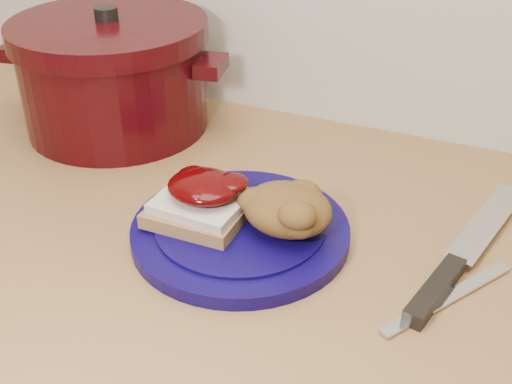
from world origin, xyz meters
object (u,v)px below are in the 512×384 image
at_px(dutch_oven, 114,74).
at_px(plate, 240,231).
at_px(butter_knife, 448,297).
at_px(chef_knife, 451,270).
at_px(pepper_grinder, 120,80).

bearing_deg(dutch_oven, plate, -33.21).
distance_m(butter_knife, dutch_oven, 0.55).
height_order(plate, dutch_oven, dutch_oven).
height_order(chef_knife, butter_knife, chef_knife).
distance_m(chef_knife, dutch_oven, 0.53).
bearing_deg(pepper_grinder, dutch_oven, -70.28).
xyz_separation_m(chef_knife, butter_knife, (0.00, -0.04, -0.00)).
bearing_deg(chef_knife, pepper_grinder, 83.10).
height_order(butter_knife, dutch_oven, dutch_oven).
xyz_separation_m(chef_knife, dutch_oven, (-0.50, 0.16, 0.07)).
height_order(butter_knife, pepper_grinder, pepper_grinder).
bearing_deg(chef_knife, plate, 109.32).
distance_m(plate, pepper_grinder, 0.36).
relative_size(dutch_oven, pepper_grinder, 2.80).
height_order(chef_knife, dutch_oven, dutch_oven).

